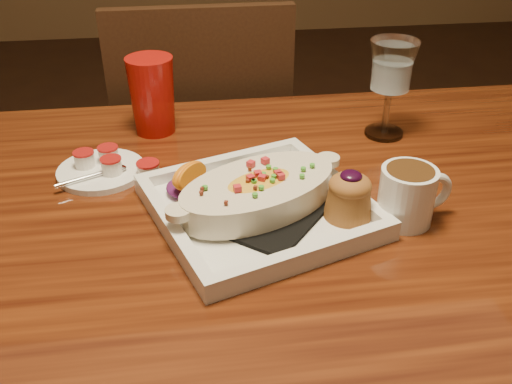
{
  "coord_description": "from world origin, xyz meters",
  "views": [
    {
      "loc": [
        -0.04,
        -0.67,
        1.22
      ],
      "look_at": [
        0.06,
        0.05,
        0.77
      ],
      "focal_mm": 40.0,
      "sensor_mm": 36.0,
      "label": 1
    }
  ],
  "objects": [
    {
      "name": "table",
      "position": [
        0.0,
        0.0,
        0.65
      ],
      "size": [
        1.5,
        0.9,
        0.75
      ],
      "color": "maroon",
      "rests_on": "floor"
    },
    {
      "name": "chair_far",
      "position": [
        -0.0,
        0.63,
        0.51
      ],
      "size": [
        0.42,
        0.42,
        0.93
      ],
      "rotation": [
        0.0,
        0.0,
        3.14
      ],
      "color": "black",
      "rests_on": "floor"
    },
    {
      "name": "plate",
      "position": [
        0.07,
        0.01,
        0.78
      ],
      "size": [
        0.36,
        0.36,
        0.08
      ],
      "rotation": [
        0.0,
        0.0,
        0.33
      ],
      "color": "white",
      "rests_on": "table"
    },
    {
      "name": "coffee_mug",
      "position": [
        0.26,
        -0.03,
        0.8
      ],
      "size": [
        0.11,
        0.08,
        0.08
      ],
      "rotation": [
        0.0,
        0.0,
        0.16
      ],
      "color": "white",
      "rests_on": "table"
    },
    {
      "name": "goblet",
      "position": [
        0.32,
        0.25,
        0.87
      ],
      "size": [
        0.08,
        0.08,
        0.18
      ],
      "color": "silver",
      "rests_on": "table"
    },
    {
      "name": "saucer",
      "position": [
        -0.18,
        0.17,
        0.76
      ],
      "size": [
        0.14,
        0.14,
        0.1
      ],
      "color": "white",
      "rests_on": "table"
    },
    {
      "name": "creamer_loose",
      "position": [
        -0.1,
        0.14,
        0.76
      ],
      "size": [
        0.04,
        0.04,
        0.03
      ],
      "color": "white",
      "rests_on": "table"
    },
    {
      "name": "red_tumbler",
      "position": [
        -0.1,
        0.32,
        0.82
      ],
      "size": [
        0.08,
        0.08,
        0.14
      ],
      "primitive_type": "cone",
      "color": "#A9110C",
      "rests_on": "table"
    }
  ]
}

